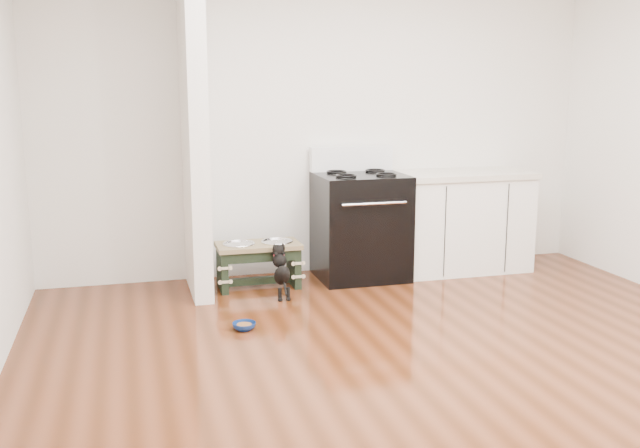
{
  "coord_description": "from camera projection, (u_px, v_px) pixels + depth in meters",
  "views": [
    {
      "loc": [
        -1.72,
        -3.67,
        1.7
      ],
      "look_at": [
        -0.25,
        1.69,
        0.6
      ],
      "focal_mm": 40.0,
      "sensor_mm": 36.0,
      "label": 1
    }
  ],
  "objects": [
    {
      "name": "room_shell",
      "position": [
        444.0,
        97.0,
        3.93
      ],
      "size": [
        5.0,
        5.0,
        5.0
      ],
      "color": "silver",
      "rests_on": "ground"
    },
    {
      "name": "partition_wall",
      "position": [
        194.0,
        128.0,
        5.66
      ],
      "size": [
        0.15,
        0.8,
        2.7
      ],
      "primitive_type": "cube",
      "color": "silver",
      "rests_on": "ground"
    },
    {
      "name": "ground",
      "position": [
        435.0,
        373.0,
        4.25
      ],
      "size": [
        5.0,
        5.0,
        0.0
      ],
      "primitive_type": "plane",
      "color": "#431E0C",
      "rests_on": "ground"
    },
    {
      "name": "floor_bowl",
      "position": [
        244.0,
        326.0,
        4.99
      ],
      "size": [
        0.2,
        0.2,
        0.05
      ],
      "rotation": [
        0.0,
        0.0,
        0.26
      ],
      "color": "navy",
      "rests_on": "ground"
    },
    {
      "name": "puppy",
      "position": [
        281.0,
        269.0,
        5.71
      ],
      "size": [
        0.12,
        0.36,
        0.42
      ],
      "color": "black",
      "rests_on": "ground"
    },
    {
      "name": "dog_feeder",
      "position": [
        258.0,
        256.0,
        5.97
      ],
      "size": [
        0.7,
        0.37,
        0.4
      ],
      "color": "black",
      "rests_on": "ground"
    },
    {
      "name": "cabinet_run",
      "position": [
        461.0,
        221.0,
        6.54
      ],
      "size": [
        1.24,
        0.64,
        0.91
      ],
      "color": "white",
      "rests_on": "ground"
    },
    {
      "name": "oven_range",
      "position": [
        360.0,
        224.0,
        6.26
      ],
      "size": [
        0.76,
        0.69,
        1.14
      ],
      "color": "black",
      "rests_on": "ground"
    }
  ]
}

